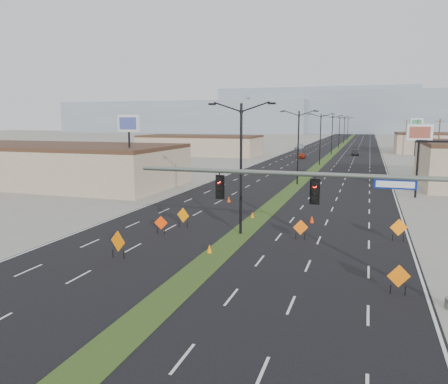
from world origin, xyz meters
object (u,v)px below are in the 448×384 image
(streetlight_5, at_px, (344,129))
(construction_sign_0, at_px, (118,242))
(streetlight_0, at_px, (241,165))
(pole_sign_east_near, at_px, (419,139))
(construction_sign_5, at_px, (399,228))
(construction_sign_3, at_px, (301,228))
(pole_sign_west, at_px, (129,129))
(cone_2, at_px, (312,219))
(pole_sign_east_far, at_px, (416,125))
(streetlight_1, at_px, (298,145))
(car_mid, at_px, (355,153))
(car_left, at_px, (302,156))
(cone_1, at_px, (252,215))
(streetlight_3, at_px, (332,134))
(streetlight_2, at_px, (320,138))
(streetlight_4, at_px, (339,131))
(car_far, at_px, (299,147))
(construction_sign_2, at_px, (183,216))
(streetlight_6, at_px, (348,128))
(cone_0, at_px, (209,249))
(construction_sign_1, at_px, (161,224))
(signal_mast, at_px, (353,203))
(construction_sign_4, at_px, (399,277))

(streetlight_5, height_order, construction_sign_0, streetlight_5)
(streetlight_0, xyz_separation_m, pole_sign_east_near, (14.48, 21.95, 1.29))
(construction_sign_0, distance_m, construction_sign_5, 19.85)
(construction_sign_3, distance_m, pole_sign_west, 28.30)
(cone_2, distance_m, pole_sign_east_far, 82.71)
(construction_sign_0, xyz_separation_m, construction_sign_5, (17.22, 9.87, -0.08))
(streetlight_1, bearing_deg, car_mid, 83.95)
(cone_2, bearing_deg, car_left, 99.13)
(streetlight_1, bearing_deg, cone_2, -77.95)
(car_left, xyz_separation_m, construction_sign_0, (-0.15, -78.37, 0.42))
(construction_sign_3, xyz_separation_m, cone_1, (-5.21, 5.87, -0.59))
(streetlight_1, xyz_separation_m, pole_sign_east_far, (20.03, 58.50, 2.11))
(pole_sign_east_near, bearing_deg, streetlight_3, 99.54)
(streetlight_2, relative_size, pole_sign_west, 1.06)
(streetlight_4, xyz_separation_m, car_left, (-5.57, -41.94, -4.76))
(car_far, distance_m, pole_sign_east_far, 36.02)
(car_far, relative_size, cone_2, 8.68)
(car_far, height_order, construction_sign_2, construction_sign_2)
(streetlight_1, height_order, pole_sign_east_far, streetlight_1)
(streetlight_6, xyz_separation_m, pole_sign_west, (-18.32, -153.16, 2.26))
(cone_0, relative_size, pole_sign_west, 0.07)
(construction_sign_1, height_order, cone_2, construction_sign_1)
(streetlight_4, relative_size, streetlight_5, 1.00)
(signal_mast, height_order, streetlight_2, streetlight_2)
(streetlight_5, xyz_separation_m, pole_sign_east_near, (14.48, -118.05, 1.29))
(streetlight_3, height_order, construction_sign_2, streetlight_3)
(car_left, distance_m, car_far, 33.65)
(construction_sign_5, bearing_deg, pole_sign_east_near, 63.48)
(pole_sign_east_near, bearing_deg, pole_sign_west, -171.36)
(construction_sign_1, bearing_deg, construction_sign_5, 1.25)
(streetlight_3, distance_m, car_far, 22.71)
(construction_sign_3, relative_size, construction_sign_4, 0.96)
(construction_sign_0, relative_size, pole_sign_east_near, 0.22)
(streetlight_6, distance_m, pole_sign_east_far, 83.95)
(streetlight_1, bearing_deg, car_far, 98.43)
(streetlight_3, bearing_deg, construction_sign_3, -86.83)
(construction_sign_4, height_order, construction_sign_5, construction_sign_5)
(construction_sign_5, height_order, pole_sign_east_near, pole_sign_east_near)
(construction_sign_0, relative_size, pole_sign_west, 0.19)
(construction_sign_2, distance_m, pole_sign_east_far, 89.80)
(streetlight_5, bearing_deg, construction_sign_2, -92.09)
(construction_sign_4, height_order, cone_1, construction_sign_4)
(construction_sign_3, height_order, cone_0, construction_sign_3)
(car_mid, xyz_separation_m, construction_sign_3, (-1.22, -83.73, 0.19))
(streetlight_3, bearing_deg, car_left, -111.79)
(car_left, distance_m, cone_2, 65.36)
(streetlight_5, bearing_deg, car_mid, -84.05)
(car_mid, relative_size, car_far, 0.76)
(construction_sign_5, xyz_separation_m, pole_sign_east_far, (8.53, 84.94, 6.53))
(car_left, relative_size, cone_1, 6.55)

